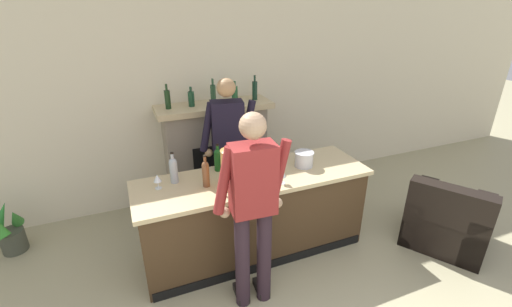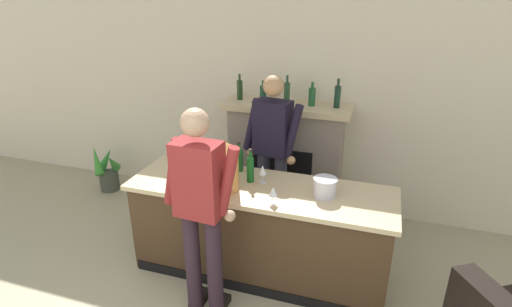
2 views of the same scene
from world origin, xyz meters
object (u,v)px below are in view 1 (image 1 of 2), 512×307
object	(u,v)px
copper_dispenser	(233,166)
wine_bottle_burgundy_dark	(173,169)
person_bartender	(228,147)
wine_glass_front_right	(157,179)
armchair_black	(446,223)
potted_plant_corner	(8,231)
wine_glass_mid_counter	(250,162)
wine_bottle_merlot_tall	(241,162)
person_customer	(253,207)
wine_glass_back_row	(283,174)
wine_bottle_cabernet_heavy	(206,173)
wine_bottle_port_short	(218,159)
fireplace_stone	(216,153)
ice_bucket_steel	(304,159)

from	to	relation	value
copper_dispenser	wine_bottle_burgundy_dark	size ratio (longest dim) A/B	1.42
person_bartender	wine_glass_front_right	bearing A→B (deg)	-148.84
armchair_black	potted_plant_corner	world-z (taller)	armchair_black
armchair_black	wine_glass_mid_counter	world-z (taller)	wine_glass_mid_counter
wine_bottle_merlot_tall	wine_glass_mid_counter	size ratio (longest dim) A/B	1.91
copper_dispenser	wine_glass_front_right	distance (m)	0.72
person_customer	person_bartender	distance (m)	1.31
wine_bottle_burgundy_dark	wine_glass_back_row	distance (m)	1.06
armchair_black	wine_bottle_cabernet_heavy	xyz separation A→B (m)	(-2.54, 0.70, 0.79)
wine_glass_mid_counter	wine_glass_back_row	distance (m)	0.40
person_bartender	wine_bottle_port_short	distance (m)	0.44
wine_bottle_merlot_tall	wine_glass_back_row	world-z (taller)	wine_bottle_merlot_tall
wine_bottle_merlot_tall	wine_bottle_port_short	xyz separation A→B (m)	(-0.18, 0.19, -0.01)
potted_plant_corner	wine_bottle_cabernet_heavy	world-z (taller)	wine_bottle_cabernet_heavy
wine_bottle_port_short	wine_bottle_merlot_tall	bearing A→B (deg)	-46.75
person_customer	wine_bottle_burgundy_dark	xyz separation A→B (m)	(-0.50, 0.83, 0.06)
armchair_black	wine_bottle_merlot_tall	bearing A→B (deg)	159.68
person_bartender	wine_glass_back_row	xyz separation A→B (m)	(0.26, -0.89, 0.02)
wine_bottle_burgundy_dark	wine_glass_front_right	xyz separation A→B (m)	(-0.17, -0.07, -0.04)
fireplace_stone	wine_bottle_burgundy_dark	world-z (taller)	fireplace_stone
person_customer	wine_bottle_burgundy_dark	distance (m)	0.97
wine_glass_front_right	wine_glass_mid_counter	bearing A→B (deg)	-0.95
wine_bottle_burgundy_dark	wine_glass_back_row	world-z (taller)	wine_bottle_burgundy_dark
wine_bottle_merlot_tall	wine_glass_back_row	xyz separation A→B (m)	(0.31, -0.33, -0.04)
person_customer	copper_dispenser	xyz separation A→B (m)	(0.01, 0.52, 0.14)
armchair_black	person_customer	distance (m)	2.43
ice_bucket_steel	wine_glass_back_row	distance (m)	0.47
potted_plant_corner	ice_bucket_steel	xyz separation A→B (m)	(3.07, -0.98, 0.74)
wine_glass_mid_counter	wine_glass_front_right	size ratio (longest dim) A/B	1.15
potted_plant_corner	ice_bucket_steel	size ratio (longest dim) A/B	3.16
ice_bucket_steel	wine_bottle_port_short	size ratio (longest dim) A/B	0.71
fireplace_stone	wine_bottle_cabernet_heavy	distance (m)	1.36
ice_bucket_steel	wine_bottle_port_short	distance (m)	0.92
wine_glass_mid_counter	wine_bottle_burgundy_dark	bearing A→B (deg)	173.96
armchair_black	wine_bottle_merlot_tall	xyz separation A→B (m)	(-2.15, 0.80, 0.79)
potted_plant_corner	wine_bottle_merlot_tall	distance (m)	2.67
armchair_black	person_bartender	distance (m)	2.61
fireplace_stone	copper_dispenser	distance (m)	1.44
wine_bottle_merlot_tall	wine_bottle_port_short	bearing A→B (deg)	133.25
person_customer	wine_bottle_merlot_tall	world-z (taller)	person_customer
wine_bottle_port_short	wine_glass_back_row	distance (m)	0.72
armchair_black	wine_bottle_cabernet_heavy	distance (m)	2.75
person_customer	ice_bucket_steel	size ratio (longest dim) A/B	8.77
fireplace_stone	wine_bottle_merlot_tall	xyz separation A→B (m)	(-0.06, -1.14, 0.37)
wine_glass_back_row	wine_glass_mid_counter	bearing A→B (deg)	119.57
wine_bottle_merlot_tall	wine_bottle_cabernet_heavy	bearing A→B (deg)	-166.80
person_customer	wine_bottle_cabernet_heavy	world-z (taller)	person_customer
person_customer	wine_bottle_port_short	world-z (taller)	person_customer
armchair_black	person_customer	world-z (taller)	person_customer
potted_plant_corner	wine_bottle_cabernet_heavy	distance (m)	2.37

